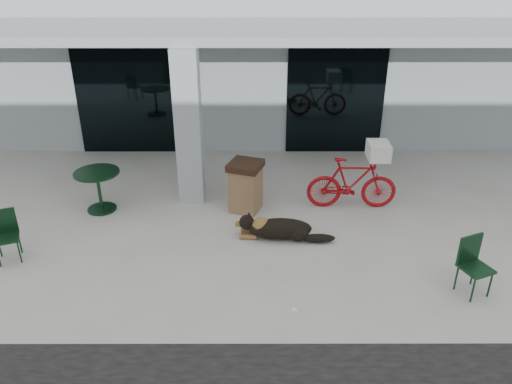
{
  "coord_description": "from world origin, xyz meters",
  "views": [
    {
      "loc": [
        -0.18,
        -7.07,
        4.81
      ],
      "look_at": [
        -0.17,
        0.58,
        1.0
      ],
      "focal_mm": 35.0,
      "sensor_mm": 36.0,
      "label": 1
    }
  ],
  "objects_px": {
    "cafe_chair_near": "(6,237)",
    "cafe_table_near": "(99,191)",
    "bicycle": "(352,183)",
    "dog": "(280,228)",
    "trash_receptacle": "(246,186)",
    "cafe_chair_far_a": "(476,268)"
  },
  "relations": [
    {
      "from": "cafe_table_near",
      "to": "cafe_chair_near",
      "type": "distance_m",
      "value": 2.07
    },
    {
      "from": "trash_receptacle",
      "to": "cafe_chair_far_a",
      "type": "bearing_deg",
      "value": -37.59
    },
    {
      "from": "bicycle",
      "to": "cafe_chair_near",
      "type": "height_order",
      "value": "bicycle"
    },
    {
      "from": "trash_receptacle",
      "to": "cafe_table_near",
      "type": "bearing_deg",
      "value": -180.0
    },
    {
      "from": "dog",
      "to": "cafe_table_near",
      "type": "relative_size",
      "value": 1.5
    },
    {
      "from": "bicycle",
      "to": "cafe_chair_far_a",
      "type": "distance_m",
      "value": 3.12
    },
    {
      "from": "cafe_table_near",
      "to": "cafe_chair_far_a",
      "type": "distance_m",
      "value": 6.96
    },
    {
      "from": "cafe_table_near",
      "to": "cafe_chair_near",
      "type": "bearing_deg",
      "value": -120.54
    },
    {
      "from": "dog",
      "to": "cafe_chair_near",
      "type": "xyz_separation_m",
      "value": [
        -4.6,
        -0.68,
        0.22
      ]
    },
    {
      "from": "bicycle",
      "to": "dog",
      "type": "relative_size",
      "value": 1.34
    },
    {
      "from": "cafe_table_near",
      "to": "trash_receptacle",
      "type": "xyz_separation_m",
      "value": [
        2.91,
        0.0,
        0.1
      ]
    },
    {
      "from": "cafe_chair_near",
      "to": "cafe_chair_far_a",
      "type": "bearing_deg",
      "value": -28.85
    },
    {
      "from": "dog",
      "to": "cafe_table_near",
      "type": "height_order",
      "value": "cafe_table_near"
    },
    {
      "from": "bicycle",
      "to": "cafe_chair_far_a",
      "type": "bearing_deg",
      "value": -152.59
    },
    {
      "from": "bicycle",
      "to": "trash_receptacle",
      "type": "bearing_deg",
      "value": 93.8
    },
    {
      "from": "cafe_chair_near",
      "to": "dog",
      "type": "bearing_deg",
      "value": -13.43
    },
    {
      "from": "cafe_chair_near",
      "to": "cafe_table_near",
      "type": "bearing_deg",
      "value": 37.63
    },
    {
      "from": "dog",
      "to": "bicycle",
      "type": "bearing_deg",
      "value": 44.07
    },
    {
      "from": "bicycle",
      "to": "cafe_table_near",
      "type": "distance_m",
      "value": 5.03
    },
    {
      "from": "bicycle",
      "to": "cafe_chair_near",
      "type": "distance_m",
      "value": 6.36
    },
    {
      "from": "cafe_chair_near",
      "to": "trash_receptacle",
      "type": "distance_m",
      "value": 4.34
    },
    {
      "from": "cafe_chair_far_a",
      "to": "cafe_chair_near",
      "type": "bearing_deg",
      "value": 149.61
    }
  ]
}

